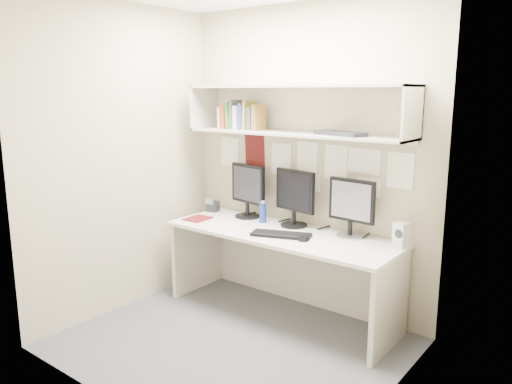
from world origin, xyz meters
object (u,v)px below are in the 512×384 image
Objects in this scene: desk at (281,273)px; maroon_notebook at (198,219)px; speaker at (401,235)px; keyboard at (281,235)px; desk_phone at (213,206)px; monitor_center at (295,196)px; monitor_right at (351,206)px; monitor_left at (248,189)px.

maroon_notebook is (-0.84, -0.13, 0.37)m from desk.
speaker is 0.82× the size of maroon_notebook.
keyboard is 3.63× the size of desk_phone.
desk_phone is at bearing 143.58° from keyboard.
keyboard reaches higher than maroon_notebook.
desk is at bearing -74.90° from monitor_center.
keyboard is (0.07, -0.11, 0.38)m from desk.
speaker reaches higher than maroon_notebook.
speaker is at bearing -12.50° from desk_phone.
desk_phone is (-0.94, 0.18, 0.42)m from desk.
monitor_center is 0.95m from desk_phone.
maroon_notebook is 0.33m from desk_phone.
monitor_center is at bearing -175.42° from monitor_right.
monitor_left is 1.48m from speaker.
maroon_notebook is at bearing -171.34° from desk.
monitor_right is 1.47m from desk_phone.
keyboard is at bearing -29.08° from desk_phone.
speaker is at bearing -0.86° from keyboard.
monitor_center is at bearing 10.66° from monitor_left.
desk_phone is (-0.41, -0.04, -0.21)m from monitor_left.
monitor_center is 2.60× the size of speaker.
monitor_left is 2.15× the size of maroon_notebook.
monitor_right is 1.42m from maroon_notebook.
maroon_notebook is at bearing -155.78° from speaker.
desk_phone is at bearing -167.42° from monitor_center.
keyboard is (-0.45, -0.33, -0.24)m from monitor_right.
monitor_center is 0.93m from maroon_notebook.
monitor_center reaches higher than desk.
desk_phone is (-0.92, -0.04, -0.21)m from monitor_center.
desk is 0.92m from maroon_notebook.
monitor_center is 1.02× the size of keyboard.
desk_phone is at bearing -164.09° from monitor_left.
monitor_center is 0.42m from keyboard.
speaker is at bearing 12.14° from desk.
monitor_right is 2.05× the size of maroon_notebook.
desk is at bearing -154.15° from speaker.
monitor_left is 0.51m from monitor_center.
speaker reaches higher than desk.
speaker is at bearing 2.27° from monitor_right.
monitor_left is 0.53m from maroon_notebook.
desk_phone is at bearing 169.06° from desk.
desk_phone is (-1.88, -0.02, -0.04)m from speaker.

